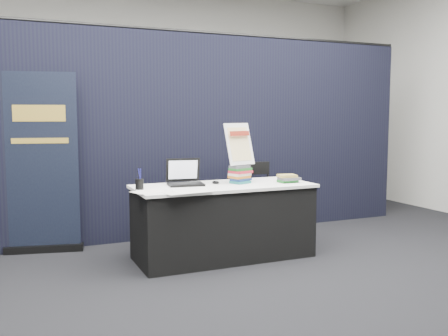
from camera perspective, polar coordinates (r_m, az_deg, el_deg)
floor at (r=4.70m, az=2.65°, el=-11.86°), size 8.00×8.00×0.00m
wall_back at (r=8.26m, az=-9.71°, el=8.05°), size 8.00×0.02×3.50m
drape_partition at (r=5.96m, az=-4.09°, el=3.66°), size 6.00×0.08×2.40m
display_table at (r=5.09m, az=-0.07°, el=-6.09°), size 1.80×0.75×0.75m
laptop at (r=5.02m, az=-4.57°, el=-1.23°), size 0.38×0.32×0.26m
mouse at (r=5.09m, az=-0.97°, el=-1.65°), size 0.08×0.11×0.03m
brochure_left at (r=4.61m, az=-8.71°, el=-2.68°), size 0.32×0.28×0.00m
brochure_mid at (r=4.51m, az=-5.11°, el=-2.83°), size 0.30×0.23×0.00m
brochure_right at (r=4.59m, az=-3.61°, el=-2.67°), size 0.33×0.25×0.00m
pen_cup at (r=4.76m, az=-9.64°, el=-1.83°), size 0.10×0.10×0.10m
book_stack_tall at (r=5.13m, az=1.90°, el=-0.72°), size 0.24×0.21×0.18m
book_stack_short at (r=5.23m, az=7.34°, el=-1.20°), size 0.20×0.16×0.08m
info_sign at (r=5.13m, az=1.77°, el=2.71°), size 0.35×0.21×0.45m
pullup_banner at (r=5.56m, az=-20.16°, el=-0.59°), size 0.81×0.27×1.89m
stacking_chair at (r=5.94m, az=4.10°, el=-3.20°), size 0.47×0.48×0.89m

